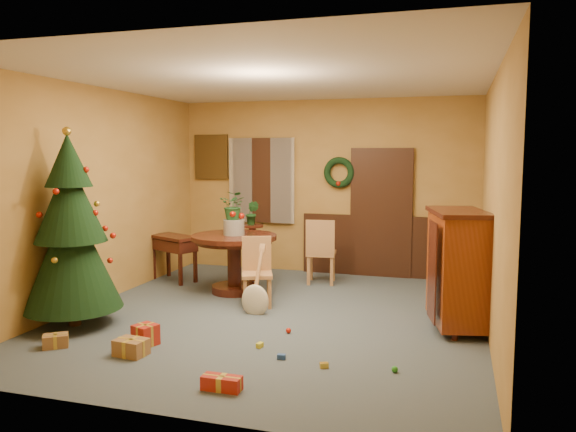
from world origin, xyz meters
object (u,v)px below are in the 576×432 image
at_px(chair_near, 257,269).
at_px(christmas_tree, 71,233).
at_px(dining_table, 234,252).
at_px(writing_desk, 174,247).
at_px(sideboard, 457,266).

distance_m(chair_near, christmas_tree, 2.36).
height_order(dining_table, chair_near, chair_near).
distance_m(dining_table, writing_desk, 1.28).
relative_size(chair_near, writing_desk, 1.00).
bearing_deg(chair_near, christmas_tree, -140.27).
bearing_deg(dining_table, chair_near, -44.48).
relative_size(dining_table, chair_near, 1.35).
bearing_deg(sideboard, writing_desk, 163.66).
relative_size(dining_table, sideboard, 0.89).
bearing_deg(sideboard, chair_near, 173.32).
distance_m(writing_desk, sideboard, 4.47).
distance_m(dining_table, chair_near, 0.76).
height_order(christmas_tree, writing_desk, christmas_tree).
relative_size(christmas_tree, writing_desk, 2.55).
distance_m(chair_near, sideboard, 2.57).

